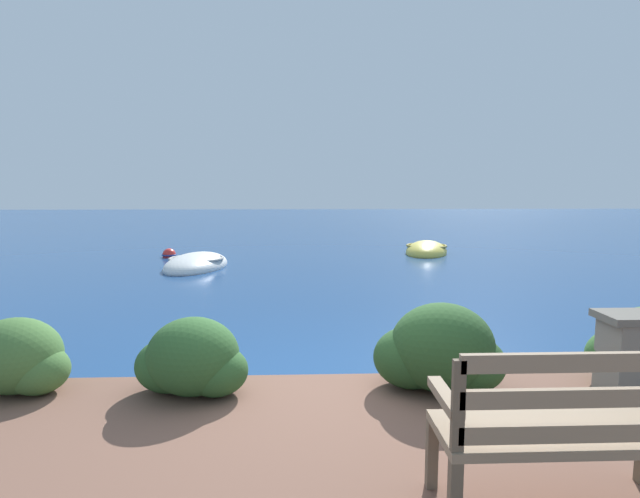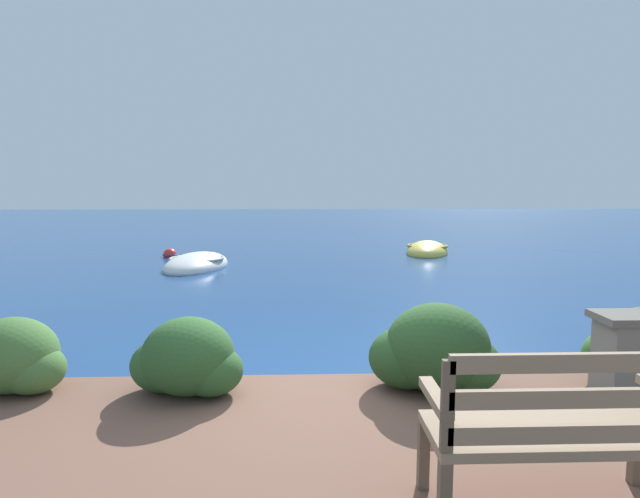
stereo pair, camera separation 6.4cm
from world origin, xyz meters
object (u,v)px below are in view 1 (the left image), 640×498
(rowboat_nearest, at_px, (197,265))
(mooring_buoy, at_px, (169,255))
(rowboat_mid, at_px, (426,251))
(park_bench, at_px, (566,426))

(rowboat_nearest, xyz_separation_m, mooring_buoy, (-1.13, 1.86, 0.01))
(mooring_buoy, bearing_deg, rowboat_mid, 4.07)
(rowboat_mid, bearing_deg, mooring_buoy, -68.19)
(rowboat_mid, relative_size, mooring_buoy, 6.19)
(park_bench, xyz_separation_m, rowboat_nearest, (-3.86, 9.57, -0.64))
(rowboat_nearest, bearing_deg, park_bench, -147.39)
(rowboat_mid, xyz_separation_m, mooring_buoy, (-7.31, -0.52, 0.01))
(park_bench, height_order, rowboat_mid, park_bench)
(mooring_buoy, bearing_deg, park_bench, -66.43)
(park_bench, distance_m, rowboat_mid, 12.19)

